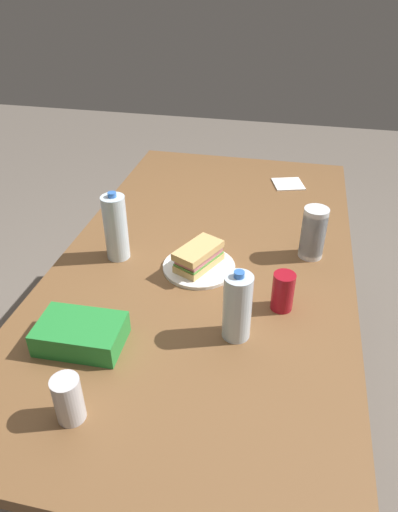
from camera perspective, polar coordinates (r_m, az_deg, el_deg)
The scene contains 11 objects.
ground_plane at distance 2.16m, azimuth 0.75°, elevation -17.45°, with size 8.00×8.00×0.00m, color #70665B.
dining_table at distance 1.68m, azimuth 0.92°, elevation -2.38°, with size 1.86×1.00×0.78m.
paper_plate at distance 1.56m, azimuth 0.00°, elevation -1.34°, with size 0.24×0.24×0.01m, color white.
sandwich at distance 1.53m, azimuth -0.03°, elevation 0.00°, with size 0.21×0.15×0.08m.
soda_can_red at distance 1.39m, azimuth 10.29°, elevation -4.33°, with size 0.07×0.07×0.12m, color maroon.
chip_bag at distance 1.31m, azimuth -14.35°, elevation -9.26°, with size 0.23×0.15×0.07m, color #268C38.
water_bottle_tall at distance 1.25m, azimuth 4.73°, elevation -6.23°, with size 0.08×0.08×0.22m.
plastic_cup_stack at distance 1.63m, azimuth 13.89°, elevation 2.77°, with size 0.08×0.08×0.18m.
water_bottle_spare at distance 1.59m, azimuth -10.21°, elevation 3.47°, with size 0.08×0.08×0.25m.
soda_can_silver at distance 1.13m, azimuth -15.79°, elevation -16.60°, with size 0.07×0.07×0.12m, color silver.
paper_napkin at distance 2.18m, azimuth 10.92°, elevation 8.69°, with size 0.13×0.13×0.01m, color white.
Camera 1 is at (1.33, 0.26, 1.69)m, focal length 32.51 mm.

